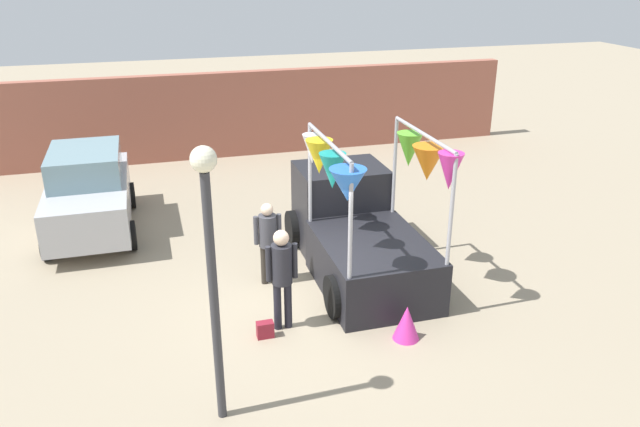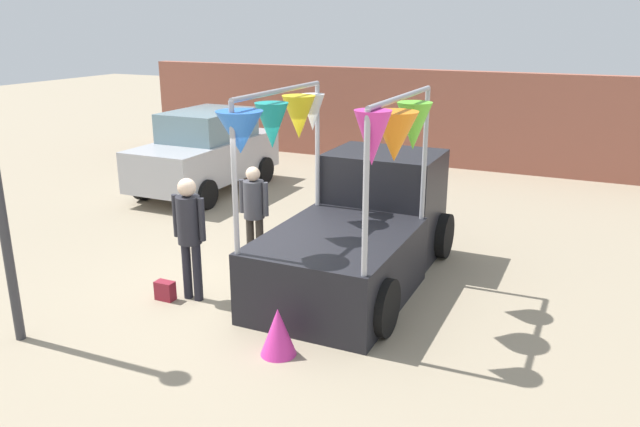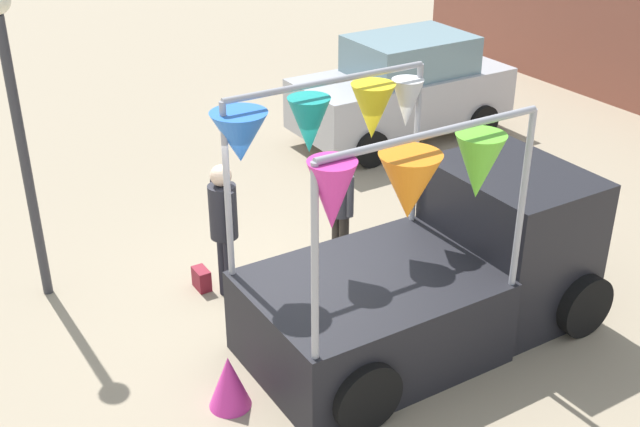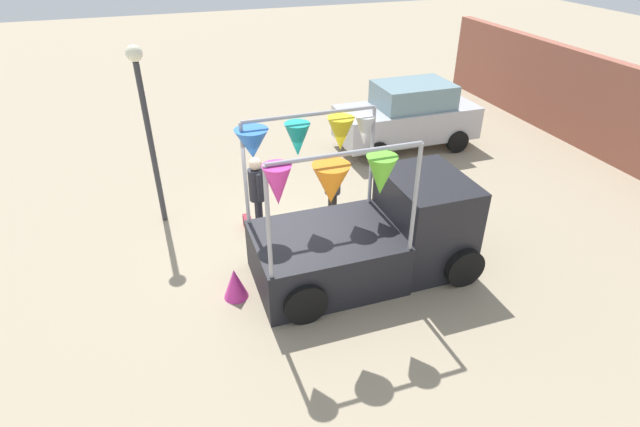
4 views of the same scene
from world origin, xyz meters
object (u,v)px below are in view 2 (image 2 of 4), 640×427
vendor_truck (362,221)px  parked_car (206,151)px  person_customer (189,227)px  folded_kite_bundle_magenta (278,332)px  handbag (165,291)px  person_vendor (254,206)px

vendor_truck → parked_car: (-5.18, 3.35, 0.03)m
person_customer → folded_kite_bundle_magenta: 2.21m
parked_car → person_customer: (3.28, -5.15, 0.15)m
person_customer → folded_kite_bundle_magenta: size_ratio=3.00×
vendor_truck → person_customer: bearing=-136.4°
parked_car → folded_kite_bundle_magenta: size_ratio=6.67×
handbag → vendor_truck: bearing=41.8°
parked_car → person_vendor: size_ratio=2.45×
parked_car → person_vendor: (3.37, -3.54, 0.04)m
vendor_truck → folded_kite_bundle_magenta: vendor_truck is taller
parked_car → person_vendor: bearing=-46.4°
parked_car → person_customer: 6.11m
handbag → folded_kite_bundle_magenta: 2.32m
folded_kite_bundle_magenta → handbag: bearing=163.1°
handbag → folded_kite_bundle_magenta: size_ratio=0.47×
parked_car → folded_kite_bundle_magenta: (5.15, -6.02, -0.64)m
vendor_truck → person_customer: 2.63m
handbag → parked_car: bearing=118.7°
parked_car → folded_kite_bundle_magenta: 7.95m
person_vendor → handbag: size_ratio=5.84×
parked_car → vendor_truck: bearing=-32.9°
vendor_truck → folded_kite_bundle_magenta: (-0.03, -2.68, -0.61)m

